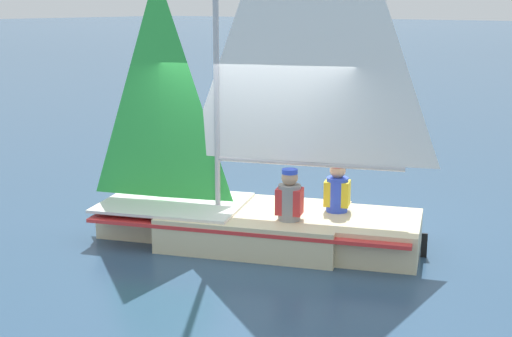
% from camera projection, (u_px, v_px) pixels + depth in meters
% --- Properties ---
extents(ground_plane, '(260.00, 260.00, 0.00)m').
position_uv_depth(ground_plane, '(256.00, 242.00, 10.08)').
color(ground_plane, '#2D4C6B').
extents(sailboat_main, '(4.71, 3.21, 6.01)m').
position_uv_depth(sailboat_main, '(261.00, 186.00, 9.87)').
color(sailboat_main, beige).
rests_on(sailboat_main, ground_plane).
extents(sailor_helm, '(0.41, 0.39, 1.16)m').
position_uv_depth(sailor_helm, '(289.00, 208.00, 9.49)').
color(sailor_helm, black).
rests_on(sailor_helm, ground_plane).
extents(sailor_crew, '(0.41, 0.39, 1.16)m').
position_uv_depth(sailor_crew, '(337.00, 200.00, 9.89)').
color(sailor_crew, black).
rests_on(sailor_crew, ground_plane).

